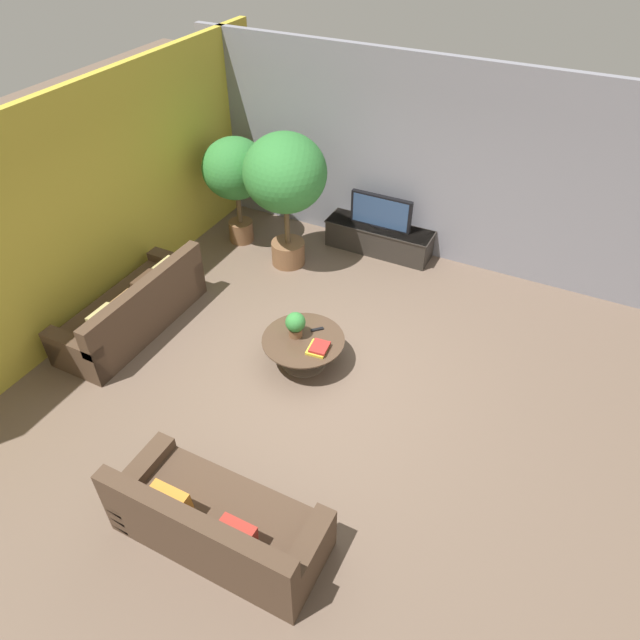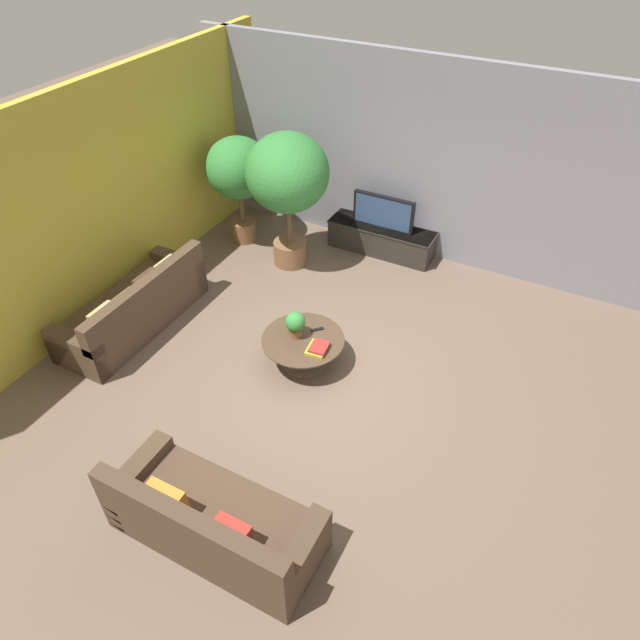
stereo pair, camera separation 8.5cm
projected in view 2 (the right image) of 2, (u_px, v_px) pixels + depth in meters
name	position (u px, v px, depth m)	size (l,w,h in m)	color
ground_plane	(315.00, 372.00, 7.15)	(24.00, 24.00, 0.00)	brown
back_wall_stone	(418.00, 161.00, 8.40)	(7.40, 0.12, 3.00)	gray
side_wall_left	(102.00, 199.00, 7.48)	(0.12, 7.40, 3.00)	gold
media_console	(381.00, 239.00, 9.12)	(1.72, 0.50, 0.45)	#2D2823
television	(383.00, 212.00, 8.82)	(0.99, 0.13, 0.53)	black
coffee_table	(303.00, 346.00, 7.10)	(1.03, 1.03, 0.40)	#756656
couch_by_wall	(135.00, 308.00, 7.66)	(0.84, 2.19, 0.84)	#4C3828
couch_near_entry	(213.00, 522.00, 5.24)	(1.99, 0.84, 0.84)	#4C3828
potted_palm_tall	(238.00, 171.00, 8.77)	(1.01, 1.01, 1.75)	brown
potted_palm_corner	(287.00, 178.00, 8.11)	(1.20, 1.20, 2.08)	brown
potted_plant_tabletop	(295.00, 324.00, 6.95)	(0.25, 0.25, 0.34)	brown
book_stack	(318.00, 348.00, 6.85)	(0.26, 0.30, 0.07)	gold
remote_black	(317.00, 329.00, 7.14)	(0.04, 0.16, 0.02)	black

